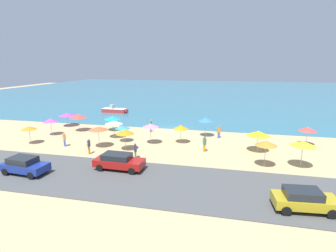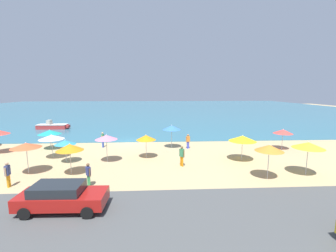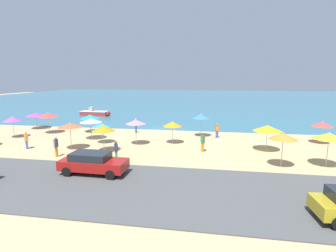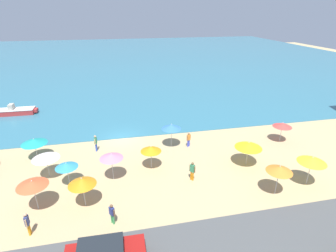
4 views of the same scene
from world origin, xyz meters
TOP-DOWN VIEW (x-y plane):
  - ground_plane at (0.00, 0.00)m, footprint 160.00×160.00m
  - sea at (0.00, 55.00)m, footprint 150.00×110.00m
  - coastal_road at (0.00, -18.00)m, footprint 80.00×8.00m
  - beach_umbrella_0 at (11.54, -12.44)m, footprint 2.00×2.00m
  - beach_umbrella_1 at (-6.58, -10.36)m, footprint 2.19×2.19m
  - beach_umbrella_2 at (-16.34, -1.77)m, footprint 2.50×2.50m
  - beach_umbrella_3 at (2.44, -6.67)m, footprint 1.89×1.89m
  - beach_umbrella_4 at (-4.69, -7.74)m, footprint 1.83×1.83m
  - beach_umbrella_5 at (5.16, -3.01)m, footprint 2.02×2.02m
  - beach_umbrella_6 at (14.89, -11.82)m, footprint 2.27×2.27m
  - beach_umbrella_7 at (-8.32, -2.70)m, footprint 2.42×2.42m
  - beach_umbrella_8 at (-6.56, -6.18)m, footprint 2.30×2.30m
  - beach_umbrella_9 at (-3.18, -10.70)m, footprint 2.04×2.04m
  - beach_umbrella_10 at (-12.97, -4.11)m, footprint 2.37×2.37m
  - beach_umbrella_11 at (-1.05, -7.74)m, footprint 1.99×1.99m
  - beach_umbrella_12 at (-15.41, -11.01)m, footprint 1.80×1.80m
  - beach_umbrella_13 at (-15.44, -6.90)m, footprint 1.96×1.96m
  - beach_umbrella_14 at (11.32, -7.99)m, footprint 2.49×2.49m
  - beach_umbrella_15 at (17.29, -4.30)m, footprint 2.03×2.03m
  - bather_0 at (-2.67, -2.31)m, footprint 0.29×0.56m
  - bather_1 at (-10.72, -11.00)m, footprint 0.51×0.37m
  - bather_2 at (-1.19, -12.96)m, footprint 0.39×0.47m
  - bather_3 at (6.96, -3.37)m, footprint 0.51×0.36m
  - bather_4 at (5.59, -9.27)m, footprint 0.41×0.45m
  - bather_5 at (-6.53, -12.82)m, footprint 0.25×0.57m
  - parked_car_0 at (-1.67, -16.15)m, footprint 4.60×2.02m
  - parked_car_1 at (-9.42, -18.88)m, footprint 4.17×2.15m
  - parked_car_3 at (13.08, -19.95)m, footprint 4.18×2.14m
  - skiff_nearshore at (-14.00, 10.65)m, footprint 5.21×1.84m

SIDE VIEW (x-z plane):
  - ground_plane at x=0.00m, z-range 0.00..0.00m
  - sea at x=0.00m, z-range 0.00..0.05m
  - coastal_road at x=0.00m, z-range 0.00..0.06m
  - skiff_nearshore at x=-14.00m, z-range -0.26..1.23m
  - parked_car_3 at x=13.08m, z-range 0.10..1.58m
  - parked_car_0 at x=-1.67m, z-range 0.11..1.59m
  - parked_car_1 at x=-9.42m, z-range 0.10..1.61m
  - bather_2 at x=-1.19m, z-range 0.09..1.71m
  - bather_3 at x=6.96m, z-range 0.10..1.75m
  - bather_1 at x=-10.72m, z-range 0.10..1.77m
  - bather_5 at x=-6.53m, z-range 0.11..1.86m
  - bather_4 at x=5.59m, z-range 0.11..1.89m
  - bather_0 at x=-2.67m, z-range 0.11..1.89m
  - beach_umbrella_2 at x=-16.34m, z-range 0.80..2.93m
  - beach_umbrella_4 at x=-4.69m, z-range 0.81..2.95m
  - beach_umbrella_7 at x=-8.32m, z-range 0.80..3.01m
  - beach_umbrella_3 at x=2.44m, z-range 0.85..3.16m
  - beach_umbrella_12 at x=-15.41m, z-range 0.87..3.14m
  - beach_umbrella_15 at x=17.29m, z-range 0.85..3.16m
  - beach_umbrella_8 at x=-6.56m, z-range 0.88..3.22m
  - beach_umbrella_14 at x=11.32m, z-range 0.88..3.31m
  - beach_umbrella_13 at x=-15.44m, z-range 0.89..3.32m
  - beach_umbrella_9 at x=-3.18m, z-range 0.92..3.41m
  - beach_umbrella_10 at x=-12.97m, z-range 0.96..3.50m
  - beach_umbrella_1 at x=-6.58m, z-range 1.00..3.53m
  - beach_umbrella_11 at x=-1.05m, z-range 1.01..3.58m
  - beach_umbrella_5 at x=5.16m, z-range 1.01..3.66m
  - beach_umbrella_0 at x=11.54m, z-range 1.02..3.67m
  - beach_umbrella_6 at x=14.89m, z-range 1.03..3.68m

